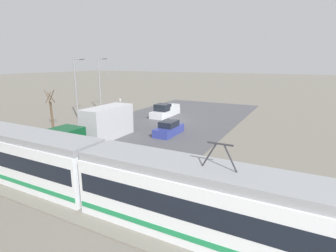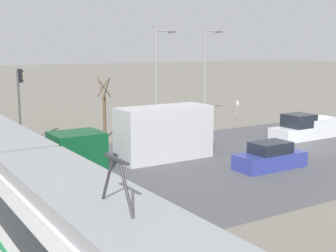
{
  "view_description": "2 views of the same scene",
  "coord_description": "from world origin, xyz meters",
  "views": [
    {
      "loc": [
        -15.57,
        30.51,
        7.76
      ],
      "look_at": [
        -4.59,
        9.51,
        1.95
      ],
      "focal_mm": 28.0,
      "sensor_mm": 36.0,
      "label": 1
    },
    {
      "loc": [
        -21.6,
        24.71,
        6.88
      ],
      "look_at": [
        0.68,
        10.65,
        2.4
      ],
      "focal_mm": 50.0,
      "sensor_mm": 36.0,
      "label": 2
    }
  ],
  "objects": [
    {
      "name": "ground_plane",
      "position": [
        0.0,
        0.0,
        0.0
      ],
      "size": [
        320.0,
        320.0,
        0.0
      ],
      "primitive_type": "plane",
      "color": "slate"
    },
    {
      "name": "road_surface",
      "position": [
        0.0,
        0.0,
        0.04
      ],
      "size": [
        16.83,
        36.81,
        0.08
      ],
      "color": "#4C4C51",
      "rests_on": "ground"
    },
    {
      "name": "rail_bed",
      "position": [
        0.0,
        20.43,
        0.05
      ],
      "size": [
        62.91,
        4.4,
        0.22
      ],
      "color": "gray",
      "rests_on": "ground"
    },
    {
      "name": "light_rail_tram",
      "position": [
        -5.69,
        20.43,
        1.69
      ],
      "size": [
        27.77,
        2.65,
        4.44
      ],
      "color": "white",
      "rests_on": "ground"
    },
    {
      "name": "box_truck",
      "position": [
        2.23,
        11.32,
        1.57
      ],
      "size": [
        2.37,
        9.88,
        3.23
      ],
      "color": "#0C4723",
      "rests_on": "ground"
    },
    {
      "name": "pickup_truck",
      "position": [
        2.18,
        -2.49,
        0.79
      ],
      "size": [
        2.03,
        5.87,
        1.88
      ],
      "color": "silver",
      "rests_on": "ground"
    },
    {
      "name": "sedan_car_0",
      "position": [
        -2.9,
        6.07,
        0.7
      ],
      "size": [
        1.77,
        4.22,
        1.51
      ],
      "rotation": [
        0.0,
        0.0,
        3.14
      ],
      "color": "navy",
      "rests_on": "ground"
    },
    {
      "name": "street_tree",
      "position": [
        10.52,
        10.13,
        2.12
      ],
      "size": [
        1.1,
        0.92,
        4.65
      ],
      "color": "brown",
      "rests_on": "ground"
    },
    {
      "name": "street_lamp_near_crossing",
      "position": [
        12.27,
        4.29,
        4.77
      ],
      "size": [
        0.36,
        1.95,
        8.29
      ],
      "color": "gray",
      "rests_on": "ground"
    },
    {
      "name": "street_lamp_mid_block",
      "position": [
        13.19,
        -1.49,
        4.84
      ],
      "size": [
        0.36,
        1.95,
        8.42
      ],
      "color": "gray",
      "rests_on": "ground"
    },
    {
      "name": "no_parking_sign",
      "position": [
        10.76,
        -3.18,
        1.25
      ],
      "size": [
        0.32,
        0.08,
        2.03
      ],
      "color": "gray",
      "rests_on": "ground"
    }
  ]
}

